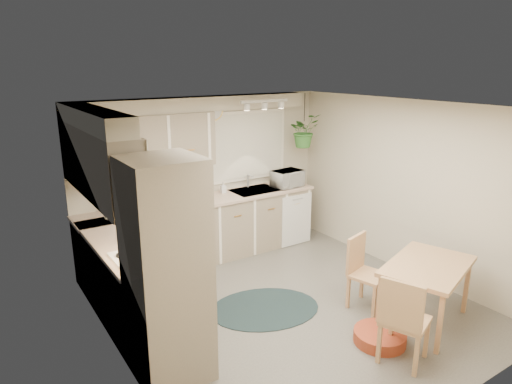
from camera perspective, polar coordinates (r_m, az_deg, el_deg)
floor at (r=5.73m, az=4.04°, el=-14.06°), size 4.20×4.20×0.00m
ceiling at (r=4.99m, az=4.58°, el=10.57°), size 4.20×4.20×0.00m
wall_back at (r=6.95m, az=-6.34°, el=1.97°), size 4.00×0.04×2.40m
wall_front at (r=3.93m, az=23.68°, el=-10.51°), size 4.00×0.04×2.40m
wall_left at (r=4.38m, az=-17.06°, el=-7.07°), size 0.04×4.20×2.40m
wall_right at (r=6.61m, az=18.15°, el=0.54°), size 0.04×4.20×2.40m
base_cab_left at (r=5.53m, az=-16.11°, el=-10.59°), size 0.60×1.85×0.90m
base_cab_back at (r=6.83m, az=-6.48°, el=-4.88°), size 3.60×0.60×0.90m
counter_left at (r=5.35m, az=-16.39°, el=-6.05°), size 0.64×1.89×0.04m
counter_back at (r=6.67m, az=-6.57°, el=-1.12°), size 3.64×0.64×0.04m
oven_stack at (r=4.21m, az=-11.09°, el=-9.85°), size 0.65×0.65×2.10m
wall_oven_face at (r=4.33m, az=-7.14°, el=-8.94°), size 0.02×0.56×0.58m
upper_cab_left at (r=5.18m, az=-19.00°, el=3.49°), size 0.35×2.00×0.75m
upper_cab_back at (r=6.28m, az=-13.93°, el=5.94°), size 2.00×0.35×0.75m
soffit_left at (r=5.10m, az=-19.76°, el=8.68°), size 0.30×2.00×0.20m
soffit_back at (r=6.55m, az=-7.60°, el=10.85°), size 3.60×0.30×0.20m
cooktop at (r=4.83m, az=-14.21°, el=-7.95°), size 0.52×0.58×0.02m
range_hood at (r=4.67m, az=-14.82°, el=-2.87°), size 0.40×0.60×0.14m
window_blinds at (r=7.18m, az=-1.34°, el=5.77°), size 1.40×0.02×1.00m
window_frame at (r=7.19m, az=-1.38°, el=5.78°), size 1.50×0.02×1.10m
sink at (r=7.12m, az=-0.14°, el=-0.10°), size 0.70×0.48×0.10m
dishwasher_front at (r=7.36m, az=5.11°, el=-3.50°), size 0.58×0.02×0.83m
track_light_bar at (r=6.66m, az=1.06°, el=11.32°), size 0.80×0.04×0.04m
wall_clock at (r=6.83m, az=-5.34°, el=10.10°), size 0.30×0.03×0.30m
dining_table at (r=5.59m, az=20.36°, el=-11.78°), size 1.32×1.08×0.71m
chair_left at (r=4.82m, az=18.17°, el=-14.74°), size 0.57×0.57×0.93m
chair_back at (r=5.67m, az=13.95°, el=-9.86°), size 0.51×0.51×0.88m
braided_rug at (r=5.67m, az=1.10°, el=-14.33°), size 1.57×1.37×0.01m
pet_bed at (r=5.22m, az=15.20°, el=-17.08°), size 0.62×0.62×0.13m
microwave at (r=7.30m, az=3.94°, el=1.91°), size 0.51×0.32×0.33m
soap_bottle at (r=6.98m, az=-4.12°, el=0.21°), size 0.09×0.18×0.08m
hanging_plant at (r=7.36m, az=6.00°, el=7.18°), size 0.48×0.53×0.41m
coffee_maker at (r=6.26m, az=-15.16°, el=-1.10°), size 0.18×0.21×0.30m
toaster at (r=6.56m, az=-8.76°, el=-0.62°), size 0.27×0.18×0.15m
knife_block at (r=6.61m, az=-8.18°, el=-0.16°), size 0.11×0.11×0.22m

